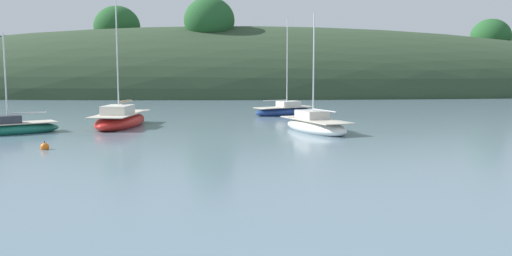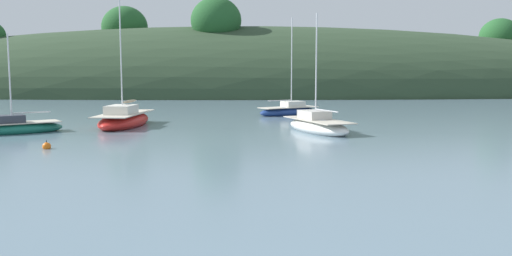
% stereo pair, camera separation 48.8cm
% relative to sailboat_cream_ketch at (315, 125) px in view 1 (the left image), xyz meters
% --- Properties ---
extents(far_shoreline_hill, '(150.00, 36.00, 26.41)m').
position_rel_sailboat_cream_ketch_xyz_m(far_shoreline_hill, '(-4.34, 54.43, -0.27)').
color(far_shoreline_hill, '#2D422B').
rests_on(far_shoreline_hill, ground).
extents(sailboat_cream_ketch, '(4.60, 7.23, 8.05)m').
position_rel_sailboat_cream_ketch_xyz_m(sailboat_cream_ketch, '(0.00, 0.00, 0.00)').
color(sailboat_cream_ketch, white).
rests_on(sailboat_cream_ketch, ground).
extents(sailboat_red_portside, '(6.24, 4.79, 8.97)m').
position_rel_sailboat_cream_ketch_xyz_m(sailboat_red_portside, '(-0.80, 13.05, -0.03)').
color(sailboat_red_portside, navy).
rests_on(sailboat_red_portside, ground).
extents(sailboat_grey_yawl, '(5.88, 4.78, 6.63)m').
position_rel_sailboat_cream_ketch_xyz_m(sailboat_grey_yawl, '(-19.74, -0.35, -0.05)').
color(sailboat_grey_yawl, '#196B56').
rests_on(sailboat_grey_yawl, ground).
extents(sailboat_yellow_far, '(3.49, 8.21, 11.77)m').
position_rel_sailboat_cream_ketch_xyz_m(sailboat_yellow_far, '(-13.65, 3.72, 0.07)').
color(sailboat_yellow_far, red).
rests_on(sailboat_yellow_far, ground).
extents(mooring_buoy_outer, '(0.44, 0.44, 0.54)m').
position_rel_sailboat_cream_ketch_xyz_m(mooring_buoy_outer, '(-15.23, -7.29, -0.29)').
color(mooring_buoy_outer, orange).
rests_on(mooring_buoy_outer, ground).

